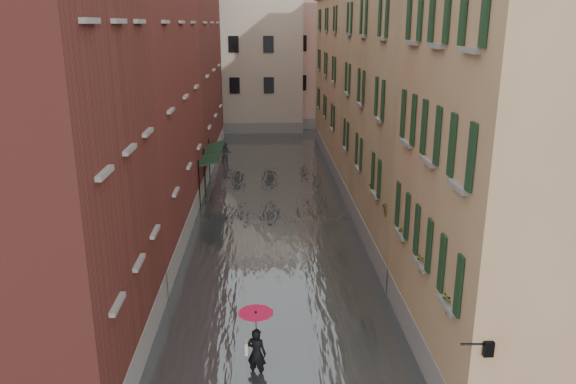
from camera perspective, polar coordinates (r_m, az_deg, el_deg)
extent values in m
plane|color=#5E5E61|center=(19.11, -0.86, -13.83)|extent=(120.00, 120.00, 0.00)
cube|color=#4E5456|center=(30.98, -1.53, -1.34)|extent=(10.00, 60.00, 0.20)
cube|color=maroon|center=(16.20, -26.39, 3.52)|extent=(6.00, 8.00, 13.00)
cube|color=maroon|center=(26.51, -16.96, 8.51)|extent=(6.00, 14.00, 12.50)
cube|color=maroon|center=(41.07, -11.93, 12.61)|extent=(6.00, 16.00, 14.00)
cube|color=#9F7452|center=(16.72, 24.01, 1.53)|extent=(6.00, 8.00, 11.50)
cube|color=tan|center=(26.70, 13.92, 9.34)|extent=(6.00, 14.00, 13.00)
cube|color=#9F7452|center=(41.31, 8.09, 11.08)|extent=(6.00, 16.00, 11.50)
cube|color=#B1A28C|center=(54.60, -5.26, 13.31)|extent=(12.00, 9.00, 13.00)
cube|color=#CF9D91|center=(56.93, 4.17, 12.97)|extent=(10.00, 9.00, 12.00)
cube|color=black|center=(31.36, -7.92, 3.38)|extent=(1.09, 2.68, 0.31)
cylinder|color=black|center=(30.41, -9.00, 0.66)|extent=(0.06, 0.06, 2.80)
cylinder|color=black|center=(32.98, -8.49, 1.96)|extent=(0.06, 0.06, 2.80)
cube|color=black|center=(34.20, -7.47, 4.51)|extent=(1.09, 2.95, 0.31)
cylinder|color=black|center=(33.09, -8.47, 2.01)|extent=(0.06, 0.06, 2.80)
cylinder|color=black|center=(35.93, -8.01, 3.20)|extent=(0.06, 0.06, 2.80)
cylinder|color=black|center=(13.15, 18.41, -14.44)|extent=(0.60, 0.05, 0.05)
cube|color=black|center=(13.31, 19.62, -14.68)|extent=(0.22, 0.22, 0.35)
cube|color=beige|center=(13.31, 19.62, -14.68)|extent=(0.14, 0.14, 0.24)
cube|color=#A04F34|center=(14.52, 16.38, -10.90)|extent=(0.22, 0.85, 0.18)
imported|color=#265926|center=(14.34, 16.52, -9.41)|extent=(0.59, 0.51, 0.66)
cube|color=#A04F34|center=(16.56, 13.81, -7.15)|extent=(0.22, 0.85, 0.18)
imported|color=#265926|center=(16.40, 13.91, -5.81)|extent=(0.59, 0.51, 0.66)
cube|color=#A04F34|center=(18.55, 11.94, -4.38)|extent=(0.22, 0.85, 0.18)
imported|color=#265926|center=(18.41, 12.02, -3.16)|extent=(0.59, 0.51, 0.66)
cube|color=#A04F34|center=(20.90, 10.25, -1.85)|extent=(0.22, 0.85, 0.18)
imported|color=#265926|center=(20.77, 10.31, -0.75)|extent=(0.59, 0.51, 0.66)
cube|color=#A04F34|center=(23.45, 8.84, 0.27)|extent=(0.22, 0.85, 0.18)
imported|color=#265926|center=(23.33, 8.88, 1.26)|extent=(0.59, 0.51, 0.66)
imported|color=black|center=(16.53, -3.21, -16.05)|extent=(0.66, 0.54, 1.56)
cube|color=beige|center=(16.48, -4.23, -15.45)|extent=(0.08, 0.30, 0.38)
cylinder|color=black|center=(16.22, -3.24, -14.35)|extent=(0.02, 0.02, 1.00)
cone|color=red|center=(15.94, -3.28, -12.59)|extent=(1.01, 1.01, 0.28)
imported|color=black|center=(40.57, -6.33, 3.94)|extent=(0.79, 0.62, 1.57)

